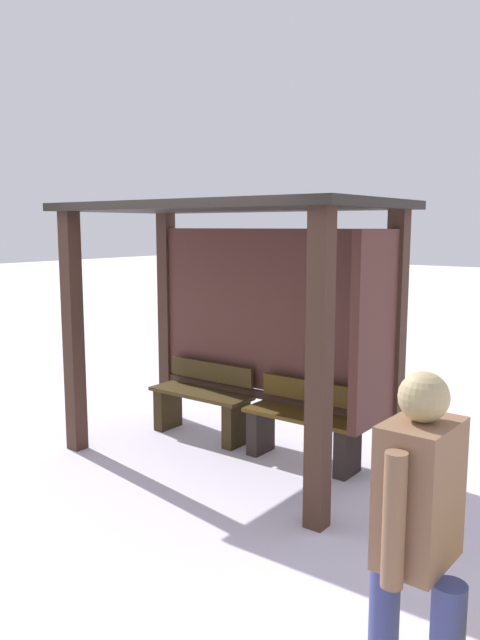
% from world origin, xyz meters
% --- Properties ---
extents(ground_plane, '(60.00, 60.00, 0.00)m').
position_xyz_m(ground_plane, '(0.00, 0.00, 0.00)').
color(ground_plane, white).
extents(bus_shelter, '(3.05, 1.63, 2.39)m').
position_xyz_m(bus_shelter, '(0.12, 0.24, 1.66)').
color(bus_shelter, '#422B21').
rests_on(bus_shelter, ground).
extents(bench_left_inside, '(1.14, 0.38, 0.76)m').
position_xyz_m(bench_left_inside, '(-0.62, 0.38, 0.35)').
color(bench_left_inside, '#403116').
rests_on(bench_left_inside, ground).
extents(bench_center_inside, '(1.14, 0.37, 0.75)m').
position_xyz_m(bench_center_inside, '(0.62, 0.38, 0.35)').
color(bench_center_inside, '#533B15').
rests_on(bench_center_inside, ground).
extents(person_walking, '(0.49, 0.57, 1.60)m').
position_xyz_m(person_walking, '(2.62, -2.01, 0.92)').
color(person_walking, '#886246').
rests_on(person_walking, ground).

